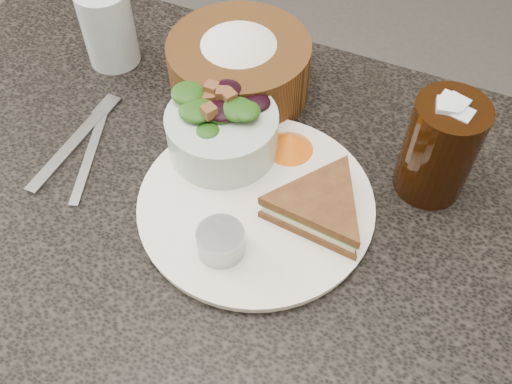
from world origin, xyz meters
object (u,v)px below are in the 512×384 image
object	(u,v)px
cola_glass	(441,145)
dinner_plate	(256,204)
salad_bowl	(222,126)
water_glass	(108,27)
dining_table	(218,330)
sandwich	(320,207)
dressing_ramekin	(221,242)
bread_basket	(239,60)

from	to	relation	value
cola_glass	dinner_plate	bearing A→B (deg)	-146.32
salad_bowl	water_glass	size ratio (longest dim) A/B	1.22
dinner_plate	water_glass	distance (m)	0.36
salad_bowl	dining_table	bearing A→B (deg)	-83.11
sandwich	salad_bowl	bearing A→B (deg)	166.39
dining_table	water_glass	bearing A→B (deg)	142.35
salad_bowl	dressing_ramekin	size ratio (longest dim) A/B	2.59
dressing_ramekin	bread_basket	world-z (taller)	bread_basket
bread_basket	dining_table	bearing A→B (deg)	-77.97
dining_table	bread_basket	xyz separation A→B (m)	(-0.04, 0.20, 0.43)
sandwich	dressing_ramekin	size ratio (longest dim) A/B	2.66
sandwich	bread_basket	xyz separation A→B (m)	(-0.18, 0.17, 0.02)
dressing_ramekin	water_glass	bearing A→B (deg)	140.68
salad_bowl	water_glass	world-z (taller)	water_glass
dining_table	water_glass	world-z (taller)	water_glass
sandwich	bread_basket	size ratio (longest dim) A/B	0.74
dressing_ramekin	cola_glass	bearing A→B (deg)	46.53
sandwich	bread_basket	bearing A→B (deg)	142.03
salad_bowl	bread_basket	world-z (taller)	bread_basket
salad_bowl	bread_basket	size ratio (longest dim) A/B	0.72
dining_table	cola_glass	bearing A→B (deg)	30.14
sandwich	salad_bowl	distance (m)	0.16
dinner_plate	bread_basket	distance (m)	0.22
water_glass	salad_bowl	bearing A→B (deg)	-24.55
dining_table	water_glass	distance (m)	0.53
dinner_plate	dressing_ramekin	xyz separation A→B (m)	(-0.01, -0.08, 0.02)
bread_basket	cola_glass	size ratio (longest dim) A/B	1.36
sandwich	water_glass	size ratio (longest dim) A/B	1.26
water_glass	dining_table	bearing A→B (deg)	-37.65
dining_table	water_glass	xyz separation A→B (m)	(-0.25, 0.19, 0.43)
dinner_plate	dressing_ramekin	bearing A→B (deg)	-95.57
dining_table	cola_glass	xyz separation A→B (m)	(0.25, 0.14, 0.45)
dinner_plate	water_glass	xyz separation A→B (m)	(-0.31, 0.17, 0.05)
dinner_plate	cola_glass	bearing A→B (deg)	33.68
sandwich	cola_glass	size ratio (longest dim) A/B	1.00
salad_bowl	cola_glass	bearing A→B (deg)	13.32
sandwich	dressing_ramekin	distance (m)	0.12
salad_bowl	dressing_ramekin	xyz separation A→B (m)	(0.07, -0.14, -0.02)
dining_table	dressing_ramekin	xyz separation A→B (m)	(0.06, -0.06, 0.40)
dinner_plate	sandwich	bearing A→B (deg)	6.87
cola_glass	bread_basket	bearing A→B (deg)	168.04
sandwich	cola_glass	distance (m)	0.16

